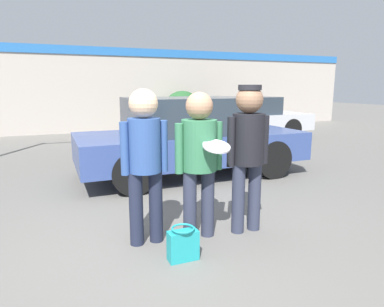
{
  "coord_description": "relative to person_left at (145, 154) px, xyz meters",
  "views": [
    {
      "loc": [
        -1.18,
        -3.33,
        1.7
      ],
      "look_at": [
        0.3,
        0.24,
        0.94
      ],
      "focal_mm": 32.0,
      "sensor_mm": 36.0,
      "label": 1
    }
  ],
  "objects": [
    {
      "name": "person_right",
      "position": [
        1.18,
        -0.14,
        0.04
      ],
      "size": [
        0.54,
        0.37,
        1.72
      ],
      "color": "#2D3347",
      "rests_on": "ground"
    },
    {
      "name": "ground_plane",
      "position": [
        0.29,
        -0.12,
        -1.0
      ],
      "size": [
        56.0,
        56.0,
        0.0
      ],
      "primitive_type": "plane",
      "color": "#66635E"
    },
    {
      "name": "parked_car_near",
      "position": [
        1.55,
        2.55,
        -0.24
      ],
      "size": [
        4.26,
        1.84,
        1.5
      ],
      "color": "#334784",
      "rests_on": "ground"
    },
    {
      "name": "parked_car_far",
      "position": [
        4.82,
        6.3,
        -0.29
      ],
      "size": [
        4.58,
        1.94,
        1.37
      ],
      "color": "#B7BABF",
      "rests_on": "ground"
    },
    {
      "name": "shrub",
      "position": [
        3.87,
        8.95,
        -0.22
      ],
      "size": [
        1.54,
        1.54,
        1.54
      ],
      "color": "#285B2D",
      "rests_on": "ground"
    },
    {
      "name": "handbag",
      "position": [
        0.23,
        -0.52,
        -0.83
      ],
      "size": [
        0.3,
        0.23,
        0.34
      ],
      "color": "teal",
      "rests_on": "ground"
    },
    {
      "name": "person_middle_with_frisbee",
      "position": [
        0.59,
        -0.09,
        -0.01
      ],
      "size": [
        0.56,
        0.62,
        1.64
      ],
      "color": "#2D3347",
      "rests_on": "ground"
    },
    {
      "name": "person_left",
      "position": [
        0.0,
        0.0,
        0.0
      ],
      "size": [
        0.51,
        0.34,
        1.68
      ],
      "color": "#1E2338",
      "rests_on": "ground"
    },
    {
      "name": "storefront_building",
      "position": [
        0.29,
        9.91,
        0.6
      ],
      "size": [
        24.0,
        0.22,
        3.13
      ],
      "color": "#B2A89E",
      "rests_on": "ground"
    }
  ]
}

